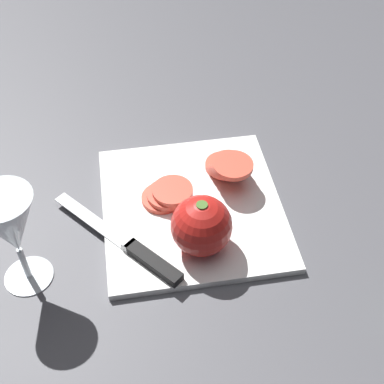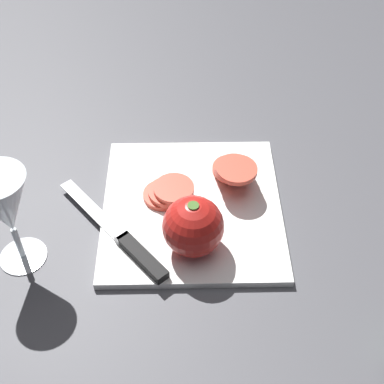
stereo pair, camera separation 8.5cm
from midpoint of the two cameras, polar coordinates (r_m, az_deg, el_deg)
ground_plane at (r=0.92m, az=1.18°, el=0.41°), size 3.00×3.00×0.00m
cutting_board at (r=0.88m, az=2.77°, el=-1.78°), size 0.31×0.29×0.01m
wine_glass at (r=0.76m, az=-16.39°, el=-1.76°), size 0.08×0.08×0.17m
whole_tomato at (r=0.78m, az=3.24°, el=-3.86°), size 0.09×0.09×0.09m
knife at (r=0.81m, az=-3.49°, el=-6.02°), size 0.22×0.19×0.01m
tomato_slice_stack_near at (r=0.87m, az=0.24°, el=-0.14°), size 0.07×0.08×0.03m
tomato_slice_stack_far at (r=0.90m, az=7.21°, el=2.28°), size 0.11×0.07×0.05m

